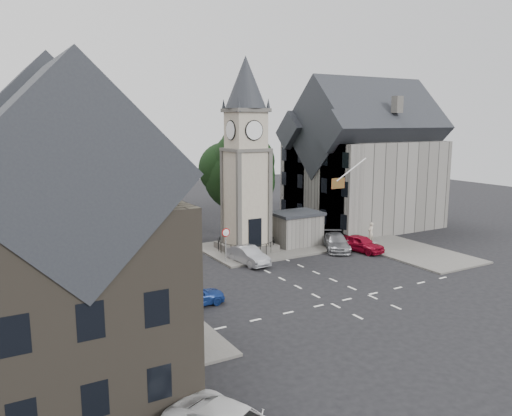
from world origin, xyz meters
TOP-DOWN VIEW (x-y plane):
  - ground at (0.00, 0.00)m, footprint 120.00×120.00m
  - pavement_west at (-12.50, 6.00)m, footprint 6.00×30.00m
  - pavement_east at (12.00, 8.00)m, footprint 6.00×26.00m
  - central_island at (1.50, 8.00)m, footprint 10.00×8.00m
  - road_markings at (0.00, -5.50)m, footprint 20.00×8.00m
  - clock_tower at (0.00, 7.99)m, footprint 4.86×4.86m
  - stone_shelter at (4.80, 7.50)m, footprint 4.30×3.30m
  - town_tree at (2.00, 13.00)m, footprint 7.20×7.20m
  - warning_sign_post at (-3.20, 5.43)m, footprint 0.70×0.19m
  - terrace_pink at (-15.50, 16.00)m, footprint 8.10×7.60m
  - terrace_cream at (-15.50, 8.00)m, footprint 8.10×7.60m
  - terrace_tudor at (-15.50, 0.00)m, footprint 8.10×7.60m
  - building_sw_stone at (-17.00, -9.00)m, footprint 8.60×7.60m
  - backdrop_west at (-12.00, 28.00)m, footprint 20.00×10.00m
  - east_building at (15.59, 11.00)m, footprint 14.40×11.40m
  - east_boundary_wall at (9.20, 10.00)m, footprint 0.40×16.00m
  - flagpole at (8.00, 4.00)m, footprint 3.68×0.10m
  - car_west_blue at (-8.96, -1.75)m, footprint 3.80×1.54m
  - car_west_silver at (-10.02, 0.47)m, footprint 4.24×1.76m
  - car_west_grey at (-10.06, 0.59)m, footprint 4.48×2.14m
  - car_island_silver at (-1.73, 4.50)m, footprint 1.88×4.34m
  - car_island_east at (7.00, 4.50)m, footprint 4.01×5.06m
  - car_east_red at (8.50, 3.00)m, footprint 2.35×4.36m
  - pedestrian at (11.31, 4.91)m, footprint 0.79×0.61m

SIDE VIEW (x-z plane):
  - ground at x=0.00m, z-range 0.00..0.00m
  - road_markings at x=0.00m, z-range 0.00..0.01m
  - pavement_west at x=-12.50m, z-range 0.00..0.14m
  - pavement_east at x=12.00m, z-range 0.00..0.14m
  - central_island at x=1.50m, z-range 0.00..0.16m
  - east_boundary_wall at x=9.20m, z-range 0.00..0.90m
  - car_west_grey at x=-10.06m, z-range 0.00..1.23m
  - car_west_blue at x=-8.96m, z-range 0.00..1.29m
  - car_west_silver at x=-10.02m, z-range 0.00..1.36m
  - car_island_east at x=7.00m, z-range 0.00..1.37m
  - car_island_silver at x=-1.73m, z-range 0.00..1.39m
  - car_east_red at x=8.50m, z-range 0.00..1.41m
  - pedestrian at x=11.31m, z-range 0.00..1.92m
  - stone_shelter at x=4.80m, z-range 0.01..3.09m
  - warning_sign_post at x=-3.20m, z-range 0.60..3.45m
  - backdrop_west at x=-12.00m, z-range 0.00..8.00m
  - building_sw_stone at x=-17.00m, z-range 0.15..10.55m
  - terrace_tudor at x=-15.50m, z-range 0.19..12.19m
  - east_building at x=15.59m, z-range -0.04..12.56m
  - terrace_pink at x=-15.50m, z-range 0.18..12.98m
  - terrace_cream at x=-15.50m, z-range 0.18..12.98m
  - town_tree at x=2.00m, z-range 1.57..12.37m
  - flagpole at x=8.00m, z-range 5.63..8.37m
  - clock_tower at x=0.00m, z-range 0.00..16.25m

